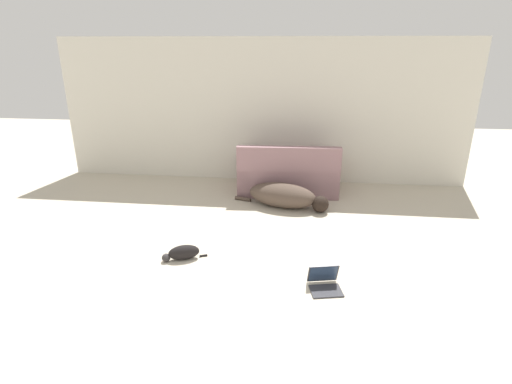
% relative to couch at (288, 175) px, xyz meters
% --- Properties ---
extents(ground_plane, '(20.00, 20.00, 0.00)m').
position_rel_couch_xyz_m(ground_plane, '(-0.51, -4.14, -0.28)').
color(ground_plane, '#BCB29E').
extents(wall_back, '(7.14, 0.06, 2.47)m').
position_rel_couch_xyz_m(wall_back, '(-0.51, 0.58, 0.95)').
color(wall_back, beige).
rests_on(wall_back, ground_plane).
extents(couch, '(1.68, 1.02, 0.85)m').
position_rel_couch_xyz_m(couch, '(0.00, 0.00, 0.00)').
color(couch, gray).
rests_on(couch, ground_plane).
extents(dog, '(1.49, 0.73, 0.37)m').
position_rel_couch_xyz_m(dog, '(-0.01, -0.72, -0.10)').
color(dog, '#4C3D33').
rests_on(dog, ground_plane).
extents(cat, '(0.51, 0.28, 0.18)m').
position_rel_couch_xyz_m(cat, '(-1.11, -2.45, -0.20)').
color(cat, black).
rests_on(cat, ground_plane).
extents(laptop_open, '(0.37, 0.36, 0.23)m').
position_rel_couch_xyz_m(laptop_open, '(0.50, -2.83, -0.21)').
color(laptop_open, '#2D2D33').
rests_on(laptop_open, ground_plane).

